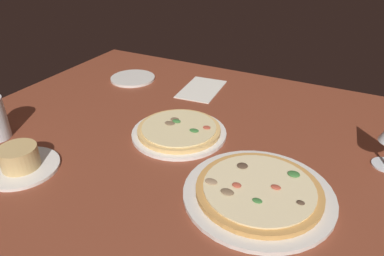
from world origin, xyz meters
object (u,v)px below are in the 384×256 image
(pizza_main, at_px, (179,131))
(pizza_side, at_px, (259,192))
(ramekin_on_saucer, at_px, (20,161))
(side_plate, at_px, (133,78))
(paper_menu, at_px, (202,89))

(pizza_main, relative_size, pizza_side, 0.80)
(pizza_main, distance_m, pizza_side, 0.33)
(pizza_side, height_order, ramekin_on_saucer, ramekin_on_saucer)
(ramekin_on_saucer, bearing_deg, side_plate, -80.69)
(side_plate, height_order, paper_menu, side_plate)
(side_plate, bearing_deg, pizza_side, 146.14)
(pizza_main, xyz_separation_m, pizza_side, (-0.29, 0.15, -0.00))
(pizza_side, xyz_separation_m, ramekin_on_saucer, (0.55, 0.17, 0.01))
(ramekin_on_saucer, height_order, side_plate, ramekin_on_saucer)
(pizza_side, bearing_deg, side_plate, -33.86)
(pizza_side, height_order, paper_menu, pizza_side)
(pizza_side, distance_m, side_plate, 0.79)
(pizza_main, bearing_deg, paper_menu, -75.31)
(pizza_main, distance_m, paper_menu, 0.33)
(pizza_side, distance_m, paper_menu, 0.60)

